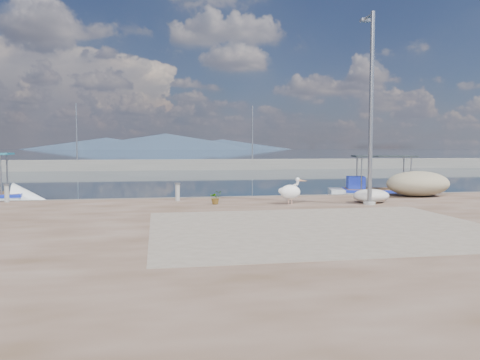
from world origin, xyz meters
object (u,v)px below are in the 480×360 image
lamp_post (371,115)px  pelican (291,192)px  boat_right (381,195)px  bollard_near (178,191)px

lamp_post → pelican: bearing=168.3°
pelican → lamp_post: size_ratio=0.15×
lamp_post → boat_right: bearing=59.1°
pelican → bollard_near: pelican is taller
boat_right → pelican: (-6.22, -5.05, 0.77)m
pelican → lamp_post: (2.84, -0.59, 2.83)m
boat_right → bollard_near: (-10.31, -3.18, 0.69)m
boat_right → lamp_post: 7.50m
pelican → lamp_post: 4.05m
boat_right → lamp_post: bearing=-106.0°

